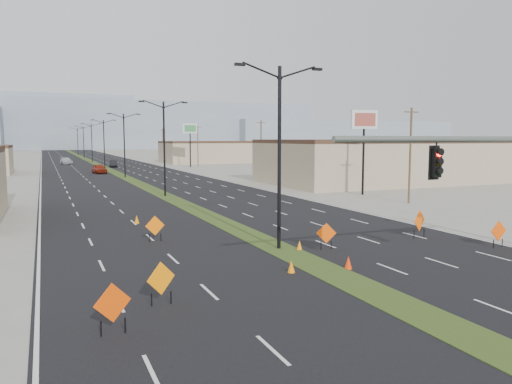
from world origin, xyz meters
name	(u,v)px	position (x,y,z in m)	size (l,w,h in m)	color
ground	(434,321)	(0.00, 0.00, 0.00)	(600.00, 600.00, 0.00)	gray
road_surface	(103,167)	(0.00, 100.00, 0.00)	(25.00, 400.00, 0.02)	black
median_strip	(103,167)	(0.00, 100.00, 0.00)	(2.00, 400.00, 0.04)	#324819
building_se_near	(393,162)	(34.00, 45.00, 2.75)	(36.00, 18.00, 5.50)	tan
building_se_far	(247,152)	(38.00, 110.00, 2.50)	(44.00, 16.00, 5.00)	tan
mesa_center	(133,126)	(40.00, 300.00, 14.00)	(220.00, 50.00, 28.00)	gray
mesa_east	(337,135)	(180.00, 290.00, 9.00)	(160.00, 50.00, 18.00)	gray
mesa_backdrop	(8,122)	(-30.00, 320.00, 16.00)	(140.00, 50.00, 32.00)	gray
streetlight_0	(279,152)	(0.00, 12.00, 5.42)	(5.15, 0.24, 10.02)	black
streetlight_1	(164,145)	(0.00, 40.00, 5.42)	(5.15, 0.24, 10.02)	black
streetlight_2	(124,143)	(0.00, 68.00, 5.42)	(5.15, 0.24, 10.02)	black
streetlight_3	(104,142)	(0.00, 96.00, 5.42)	(5.15, 0.24, 10.02)	black
streetlight_4	(92,141)	(0.00, 124.00, 5.42)	(5.15, 0.24, 10.02)	black
streetlight_5	(84,141)	(0.00, 152.00, 5.42)	(5.15, 0.24, 10.02)	black
streetlight_6	(78,141)	(0.00, 180.00, 5.42)	(5.15, 0.24, 10.02)	black
utility_pole_0	(410,154)	(20.00, 25.00, 4.67)	(1.60, 0.20, 9.00)	#4C3823
utility_pole_1	(261,148)	(20.00, 60.00, 4.67)	(1.60, 0.20, 9.00)	#4C3823
utility_pole_2	(198,145)	(20.00, 95.00, 4.67)	(1.60, 0.20, 9.00)	#4C3823
utility_pole_3	(163,144)	(20.00, 130.00, 4.67)	(1.60, 0.20, 9.00)	#4C3823
car_left	(99,169)	(-2.80, 79.16, 0.83)	(1.95, 4.86, 1.66)	maroon
car_mid	(113,164)	(2.00, 98.34, 0.75)	(1.59, 4.57, 1.51)	black
car_far	(66,161)	(-6.79, 115.13, 0.79)	(2.21, 5.45, 1.58)	#AEB4B8
construction_sign_0	(112,305)	(-10.09, 3.00, 0.99)	(1.20, 0.45, 1.68)	#E84404
construction_sign_1	(161,280)	(-8.09, 5.19, 0.97)	(1.14, 0.54, 1.64)	orange
construction_sign_2	(155,227)	(-5.93, 16.66, 0.92)	(1.18, 0.15, 1.57)	#FF6C05
construction_sign_3	(326,234)	(2.33, 10.81, 0.88)	(1.08, 0.41, 1.50)	#FA4F05
construction_sign_4	(419,221)	(9.30, 11.35, 1.05)	(1.24, 0.58, 1.78)	#FF5805
construction_sign_5	(499,232)	(11.50, 7.44, 0.90)	(1.16, 0.05, 1.54)	#F14605
cone_0	(348,263)	(1.12, 6.81, 0.31)	(0.38, 0.38, 0.63)	#F13405
cone_1	(291,267)	(-1.63, 7.30, 0.29)	(0.35, 0.35, 0.58)	orange
cone_2	(299,245)	(0.90, 11.26, 0.28)	(0.33, 0.33, 0.55)	orange
cone_3	(137,219)	(-5.84, 23.54, 0.31)	(0.38, 0.38, 0.63)	orange
pole_sign_east_near	(364,126)	(20.28, 32.85, 7.47)	(3.01, 0.86, 9.18)	black
pole_sign_east_far	(190,132)	(17.27, 91.43, 7.58)	(3.04, 1.00, 9.31)	black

